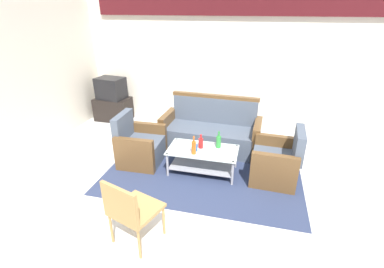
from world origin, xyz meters
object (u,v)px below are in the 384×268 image
at_px(coffee_table, 203,157).
at_px(bottle_red, 201,143).
at_px(armchair_left, 140,147).
at_px(cup, 195,148).
at_px(bottle_green, 219,141).
at_px(tv_stand, 113,109).
at_px(wicker_chair, 130,208).
at_px(bottle_orange, 194,147).
at_px(armchair_right, 277,163).
at_px(television, 111,88).
at_px(couch, 211,132).

distance_m(coffee_table, bottle_red, 0.24).
height_order(armchair_left, cup, armchair_left).
xyz_separation_m(coffee_table, bottle_green, (0.23, 0.13, 0.24)).
xyz_separation_m(coffee_table, tv_stand, (-2.53, 1.75, -0.01)).
xyz_separation_m(bottle_red, wicker_chair, (-0.41, -1.71, -0.00)).
xyz_separation_m(coffee_table, cup, (-0.11, -0.06, 0.19)).
relative_size(bottle_orange, bottle_green, 1.07).
xyz_separation_m(bottle_red, tv_stand, (-2.48, 1.70, -0.24)).
xyz_separation_m(armchair_right, tv_stand, (-3.67, 1.67, -0.03)).
distance_m(armchair_right, tv_stand, 4.03).
height_order(cup, television, television).
bearing_deg(bottle_orange, bottle_red, 74.03).
relative_size(armchair_left, wicker_chair, 1.01).
height_order(armchair_left, wicker_chair, armchair_left).
bearing_deg(wicker_chair, tv_stand, 139.68).
distance_m(coffee_table, tv_stand, 3.07).
bearing_deg(armchair_left, wicker_chair, 19.41).
bearing_deg(armchair_left, coffee_table, 84.95).
bearing_deg(armchair_left, armchair_right, 88.83).
bearing_deg(couch, cup, 87.22).
distance_m(bottle_red, television, 3.02).
xyz_separation_m(bottle_green, cup, (-0.34, -0.20, -0.05)).
xyz_separation_m(couch, television, (-2.50, 0.88, 0.44)).
bearing_deg(bottle_green, armchair_right, -3.24).
distance_m(bottle_orange, tv_stand, 3.10).
bearing_deg(television, wicker_chair, 129.73).
bearing_deg(wicker_chair, armchair_left, 129.28).
height_order(bottle_red, bottle_green, bottle_green).
xyz_separation_m(armchair_left, bottle_orange, (1.00, -0.24, 0.23)).
xyz_separation_m(armchair_left, television, (-1.41, 1.69, 0.47)).
bearing_deg(armchair_left, bottle_green, 91.27).
bearing_deg(bottle_green, couch, 108.97).
bearing_deg(bottle_orange, wicker_chair, -102.93).
height_order(bottle_green, wicker_chair, wicker_chair).
bearing_deg(cup, coffee_table, 29.22).
height_order(couch, armchair_right, couch).
relative_size(bottle_orange, wicker_chair, 0.35).
bearing_deg(bottle_green, bottle_orange, -137.97).
distance_m(armchair_left, wicker_chair, 1.86).
bearing_deg(bottle_red, tv_stand, 145.55).
relative_size(bottle_orange, bottle_red, 1.27).
xyz_separation_m(armchair_left, tv_stand, (-1.41, 1.68, -0.03)).
distance_m(armchair_right, wicker_chair, 2.37).
distance_m(coffee_table, cup, 0.23).
relative_size(coffee_table, television, 1.67).
bearing_deg(bottle_green, television, 149.49).
distance_m(couch, bottle_green, 0.81).
height_order(armchair_left, bottle_red, armchair_left).
distance_m(bottle_red, tv_stand, 3.02).
relative_size(bottle_orange, television, 0.45).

